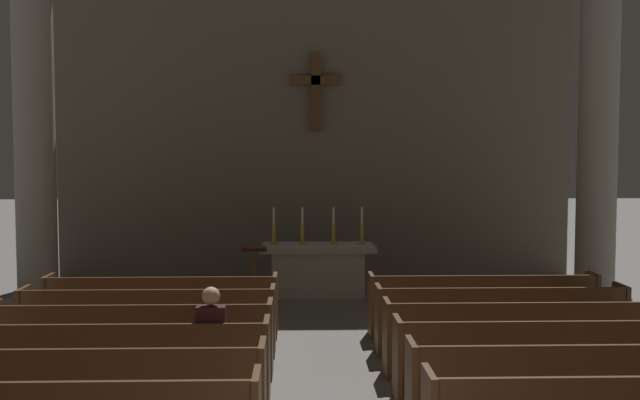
{
  "coord_description": "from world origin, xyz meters",
  "views": [
    {
      "loc": [
        -0.37,
        -4.15,
        2.79
      ],
      "look_at": [
        0.0,
        8.73,
        1.96
      ],
      "focal_mm": 41.84,
      "sensor_mm": 36.0,
      "label": 1
    }
  ],
  "objects_px": {
    "pew_right_row_4": "(583,387)",
    "column_right_second": "(598,138)",
    "pew_left_row_7": "(149,321)",
    "candlestick_outer_left": "(274,232)",
    "altar": "(318,269)",
    "lone_worshipper": "(212,342)",
    "pew_right_row_7": "(500,319)",
    "column_left_second": "(35,138)",
    "pew_left_row_5": "(112,363)",
    "pew_right_row_6": "(522,337)",
    "lectern": "(254,279)",
    "pew_left_row_6": "(133,340)",
    "pew_right_row_5": "(549,359)",
    "pew_left_row_8": "(162,306)",
    "candlestick_inner_left": "(302,232)",
    "candlestick_outer_right": "(362,232)",
    "pew_right_row_8": "(483,304)",
    "candlestick_inner_right": "(333,232)",
    "pew_left_row_4": "(86,392)"
  },
  "relations": [
    {
      "from": "pew_right_row_4",
      "to": "column_right_second",
      "type": "relative_size",
      "value": 0.55
    },
    {
      "from": "pew_left_row_7",
      "to": "candlestick_outer_left",
      "type": "distance_m",
      "value": 4.53
    },
    {
      "from": "altar",
      "to": "lone_worshipper",
      "type": "height_order",
      "value": "lone_worshipper"
    },
    {
      "from": "pew_right_row_7",
      "to": "column_left_second",
      "type": "height_order",
      "value": "column_left_second"
    },
    {
      "from": "pew_left_row_5",
      "to": "pew_right_row_6",
      "type": "distance_m",
      "value": 4.95
    },
    {
      "from": "lectern",
      "to": "lone_worshipper",
      "type": "relative_size",
      "value": 0.87
    },
    {
      "from": "pew_left_row_6",
      "to": "pew_right_row_5",
      "type": "bearing_deg",
      "value": -11.66
    },
    {
      "from": "pew_left_row_5",
      "to": "pew_left_row_8",
      "type": "xyz_separation_m",
      "value": [
        0.0,
        3.0,
        0.0
      ]
    },
    {
      "from": "pew_left_row_6",
      "to": "candlestick_inner_left",
      "type": "distance_m",
      "value": 5.65
    },
    {
      "from": "lectern",
      "to": "pew_left_row_5",
      "type": "bearing_deg",
      "value": -104.27
    },
    {
      "from": "pew_left_row_6",
      "to": "column_left_second",
      "type": "relative_size",
      "value": 0.55
    },
    {
      "from": "pew_right_row_4",
      "to": "candlestick_outer_right",
      "type": "bearing_deg",
      "value": 102.36
    },
    {
      "from": "pew_left_row_6",
      "to": "pew_right_row_8",
      "type": "height_order",
      "value": "same"
    },
    {
      "from": "pew_left_row_5",
      "to": "pew_right_row_6",
      "type": "relative_size",
      "value": 1.0
    },
    {
      "from": "pew_left_row_7",
      "to": "pew_right_row_8",
      "type": "bearing_deg",
      "value": 11.66
    },
    {
      "from": "pew_left_row_5",
      "to": "lone_worshipper",
      "type": "distance_m",
      "value": 1.11
    },
    {
      "from": "candlestick_inner_right",
      "to": "lectern",
      "type": "height_order",
      "value": "candlestick_inner_right"
    },
    {
      "from": "pew_left_row_5",
      "to": "candlestick_inner_right",
      "type": "relative_size",
      "value": 4.84
    },
    {
      "from": "pew_right_row_5",
      "to": "lectern",
      "type": "relative_size",
      "value": 2.99
    },
    {
      "from": "pew_left_row_5",
      "to": "pew_right_row_4",
      "type": "xyz_separation_m",
      "value": [
        4.85,
        -1.0,
        0.0
      ]
    },
    {
      "from": "column_right_second",
      "to": "candlestick_inner_right",
      "type": "distance_m",
      "value": 5.15
    },
    {
      "from": "pew_left_row_8",
      "to": "pew_right_row_7",
      "type": "height_order",
      "value": "same"
    },
    {
      "from": "pew_left_row_6",
      "to": "pew_right_row_6",
      "type": "xyz_separation_m",
      "value": [
        4.85,
        0.0,
        0.0
      ]
    },
    {
      "from": "candlestick_outer_left",
      "to": "candlestick_outer_right",
      "type": "relative_size",
      "value": 1.0
    },
    {
      "from": "pew_left_row_8",
      "to": "lectern",
      "type": "relative_size",
      "value": 2.99
    },
    {
      "from": "pew_left_row_6",
      "to": "pew_right_row_6",
      "type": "bearing_deg",
      "value": 0.0
    },
    {
      "from": "candlestick_outer_right",
      "to": "candlestick_outer_left",
      "type": "bearing_deg",
      "value": 180.0
    },
    {
      "from": "lectern",
      "to": "pew_left_row_7",
      "type": "bearing_deg",
      "value": -113.04
    },
    {
      "from": "pew_right_row_7",
      "to": "candlestick_inner_right",
      "type": "distance_m",
      "value": 4.75
    },
    {
      "from": "pew_left_row_6",
      "to": "column_right_second",
      "type": "height_order",
      "value": "column_right_second"
    },
    {
      "from": "pew_left_row_5",
      "to": "lone_worshipper",
      "type": "bearing_deg",
      "value": 2.01
    },
    {
      "from": "candlestick_inner_left",
      "to": "pew_left_row_4",
      "type": "bearing_deg",
      "value": -106.48
    },
    {
      "from": "pew_left_row_7",
      "to": "pew_left_row_8",
      "type": "height_order",
      "value": "same"
    },
    {
      "from": "pew_left_row_5",
      "to": "pew_right_row_5",
      "type": "relative_size",
      "value": 1.0
    },
    {
      "from": "pew_right_row_5",
      "to": "column_right_second",
      "type": "bearing_deg",
      "value": 63.47
    },
    {
      "from": "pew_right_row_6",
      "to": "candlestick_outer_left",
      "type": "height_order",
      "value": "candlestick_outer_left"
    },
    {
      "from": "column_left_second",
      "to": "candlestick_inner_right",
      "type": "distance_m",
      "value": 5.71
    },
    {
      "from": "pew_left_row_4",
      "to": "candlestick_inner_left",
      "type": "xyz_separation_m",
      "value": [
        2.12,
        7.18,
        0.76
      ]
    },
    {
      "from": "pew_left_row_4",
      "to": "pew_left_row_8",
      "type": "distance_m",
      "value": 4.0
    },
    {
      "from": "pew_left_row_5",
      "to": "column_left_second",
      "type": "bearing_deg",
      "value": 116.53
    },
    {
      "from": "column_left_second",
      "to": "lectern",
      "type": "distance_m",
      "value": 4.62
    },
    {
      "from": "pew_right_row_4",
      "to": "candlestick_outer_left",
      "type": "xyz_separation_m",
      "value": [
        -3.27,
        7.18,
        0.76
      ]
    },
    {
      "from": "altar",
      "to": "candlestick_outer_right",
      "type": "bearing_deg",
      "value": 0.0
    },
    {
      "from": "column_left_second",
      "to": "column_right_second",
      "type": "relative_size",
      "value": 1.0
    },
    {
      "from": "column_left_second",
      "to": "pew_left_row_6",
      "type": "bearing_deg",
      "value": -58.33
    },
    {
      "from": "candlestick_outer_left",
      "to": "lone_worshipper",
      "type": "distance_m",
      "value": 6.18
    },
    {
      "from": "candlestick_outer_right",
      "to": "lectern",
      "type": "relative_size",
      "value": 0.62
    },
    {
      "from": "pew_right_row_6",
      "to": "pew_right_row_8",
      "type": "relative_size",
      "value": 1.0
    },
    {
      "from": "pew_left_row_7",
      "to": "column_right_second",
      "type": "distance_m",
      "value": 8.53
    },
    {
      "from": "pew_left_row_7",
      "to": "column_left_second",
      "type": "xyz_separation_m",
      "value": [
        -2.62,
        3.24,
        2.56
      ]
    }
  ]
}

